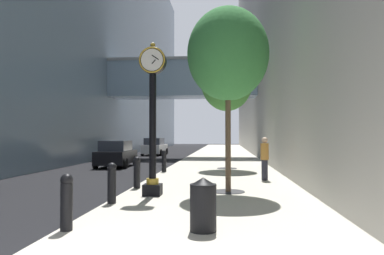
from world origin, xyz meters
The scene contains 15 objects.
ground_plane centered at (0.00, 27.00, 0.00)m, with size 110.00×110.00×0.00m, color black.
sidewalk_right centered at (3.02, 30.00, 0.07)m, with size 6.04×80.00×0.14m, color beige.
building_block_left centered at (-11.25, 29.99, 13.44)m, with size 22.16×80.00×26.97m.
street_clock centered at (1.07, 7.31, 2.77)m, with size 0.84×0.55×4.79m.
bollard_nearest centered at (0.21, 2.93, 0.73)m, with size 0.25×0.25×1.12m.
bollard_second centered at (0.21, 5.88, 0.73)m, with size 0.25×0.25×1.12m.
bollard_third centered at (0.21, 8.83, 0.73)m, with size 0.25×0.25×1.12m.
bollard_fourth centered at (0.21, 11.79, 0.73)m, with size 0.25×0.25×1.12m.
bollard_fifth centered at (0.21, 14.74, 0.73)m, with size 0.25×0.25×1.12m.
street_tree_near centered at (3.42, 8.25, 4.71)m, with size 2.72×2.72×6.16m.
street_tree_mid_near centered at (3.42, 16.98, 5.05)m, with size 2.94×2.94×6.62m.
trash_bin centered at (2.89, 3.11, 0.68)m, with size 0.53×0.53×1.05m.
pedestrian_walking centered at (4.96, 11.59, 1.10)m, with size 0.35×0.35×1.80m.
car_black_near centered at (-3.56, 19.05, 0.81)m, with size 2.09×4.11×1.67m.
car_white_mid centered at (-3.79, 33.23, 0.83)m, with size 2.14×4.62×1.73m.
Camera 1 is at (3.32, -4.21, 2.02)m, focal length 35.02 mm.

